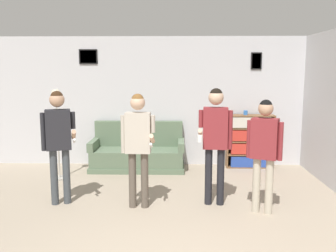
# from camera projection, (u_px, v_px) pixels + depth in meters

# --- Properties ---
(wall_back) EXTENTS (8.07, 0.08, 2.70)m
(wall_back) POSITION_uv_depth(u_px,v_px,m) (167.00, 101.00, 7.90)
(wall_back) COLOR silver
(wall_back) RESTS_ON ground_plane
(couch) EXTENTS (1.90, 0.80, 0.95)m
(couch) POSITION_uv_depth(u_px,v_px,m) (138.00, 154.00, 7.67)
(couch) COLOR #5B7056
(couch) RESTS_ON ground_plane
(bookshelf) EXTENTS (0.97, 0.30, 1.10)m
(bookshelf) POSITION_uv_depth(u_px,v_px,m) (250.00, 141.00, 7.76)
(bookshelf) COLOR brown
(bookshelf) RESTS_ON ground_plane
(floor_lamp) EXTENTS (0.28, 0.28, 1.68)m
(floor_lamp) POSITION_uv_depth(u_px,v_px,m) (57.00, 124.00, 6.84)
(floor_lamp) COLOR #ADA89E
(floor_lamp) RESTS_ON ground_plane
(person_player_foreground_left) EXTENTS (0.57, 0.43, 1.72)m
(person_player_foreground_left) POSITION_uv_depth(u_px,v_px,m) (58.00, 135.00, 5.54)
(person_player_foreground_left) COLOR #3D4247
(person_player_foreground_left) RESTS_ON ground_plane
(person_player_foreground_center) EXTENTS (0.50, 0.46, 1.69)m
(person_player_foreground_center) POSITION_uv_depth(u_px,v_px,m) (138.00, 139.00, 5.40)
(person_player_foreground_center) COLOR brown
(person_player_foreground_center) RESTS_ON ground_plane
(person_watcher_holding_cup) EXTENTS (0.53, 0.42, 1.76)m
(person_watcher_holding_cup) POSITION_uv_depth(u_px,v_px,m) (215.00, 133.00, 5.52)
(person_watcher_holding_cup) COLOR black
(person_watcher_holding_cup) RESTS_ON ground_plane
(person_spectator_near_bookshelf) EXTENTS (0.46, 0.33, 1.62)m
(person_spectator_near_bookshelf) POSITION_uv_depth(u_px,v_px,m) (264.00, 145.00, 5.20)
(person_spectator_near_bookshelf) COLOR #B7AD99
(person_spectator_near_bookshelf) RESTS_ON ground_plane
(drinking_cup) EXTENTS (0.08, 0.08, 0.09)m
(drinking_cup) POSITION_uv_depth(u_px,v_px,m) (246.00, 113.00, 7.67)
(drinking_cup) COLOR blue
(drinking_cup) RESTS_ON bookshelf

